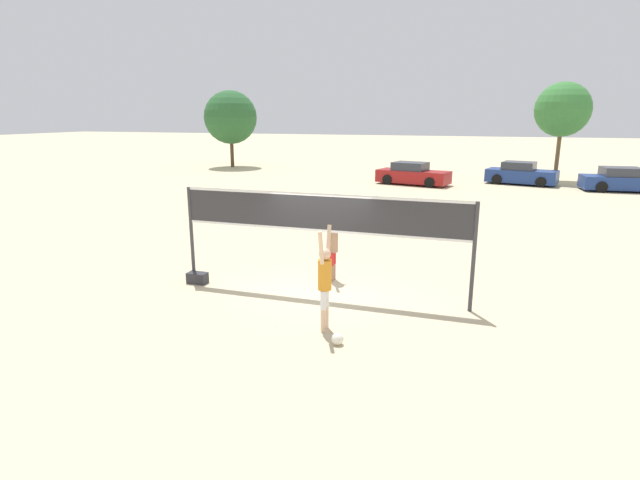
# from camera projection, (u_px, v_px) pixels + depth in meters

# --- Properties ---
(ground_plane) EXTENTS (200.00, 200.00, 0.00)m
(ground_plane) POSITION_uv_depth(u_px,v_px,m) (320.00, 294.00, 12.47)
(ground_plane) COLOR beige
(volleyball_net) EXTENTS (7.29, 0.09, 2.53)m
(volleyball_net) POSITION_uv_depth(u_px,v_px,m) (320.00, 220.00, 12.01)
(volleyball_net) COLOR #38383D
(volleyball_net) RESTS_ON ground_plane
(player_spiker) EXTENTS (0.28, 0.71, 2.18)m
(player_spiker) POSITION_uv_depth(u_px,v_px,m) (325.00, 277.00, 10.11)
(player_spiker) COLOR beige
(player_spiker) RESTS_ON ground_plane
(player_blocker) EXTENTS (0.28, 0.68, 1.97)m
(player_blocker) POSITION_uv_depth(u_px,v_px,m) (333.00, 244.00, 13.26)
(player_blocker) COLOR tan
(player_blocker) RESTS_ON ground_plane
(volleyball) EXTENTS (0.23, 0.23, 0.23)m
(volleyball) POSITION_uv_depth(u_px,v_px,m) (337.00, 339.00, 9.69)
(volleyball) COLOR silver
(volleyball) RESTS_ON ground_plane
(gear_bag) EXTENTS (0.52, 0.30, 0.29)m
(gear_bag) POSITION_uv_depth(u_px,v_px,m) (197.00, 278.00, 13.24)
(gear_bag) COLOR #2D2D33
(gear_bag) RESTS_ON ground_plane
(parked_car_near) EXTENTS (4.73, 2.23, 1.39)m
(parked_car_near) POSITION_uv_depth(u_px,v_px,m) (624.00, 180.00, 29.12)
(parked_car_near) COLOR navy
(parked_car_near) RESTS_ON ground_plane
(parked_car_mid) EXTENTS (4.83, 2.74, 1.42)m
(parked_car_mid) POSITION_uv_depth(u_px,v_px,m) (412.00, 175.00, 31.93)
(parked_car_mid) COLOR maroon
(parked_car_mid) RESTS_ON ground_plane
(parked_car_far) EXTENTS (4.56, 2.80, 1.43)m
(parked_car_far) POSITION_uv_depth(u_px,v_px,m) (521.00, 174.00, 32.10)
(parked_car_far) COLOR navy
(parked_car_far) RESTS_ON ground_plane
(tree_left_cluster) EXTENTS (4.41, 4.41, 6.36)m
(tree_left_cluster) POSITION_uv_depth(u_px,v_px,m) (231.00, 117.00, 41.88)
(tree_left_cluster) COLOR #4C3823
(tree_left_cluster) RESTS_ON ground_plane
(tree_right_cluster) EXTENTS (3.52, 3.52, 6.46)m
(tree_right_cluster) POSITION_uv_depth(u_px,v_px,m) (563.00, 110.00, 32.60)
(tree_right_cluster) COLOR brown
(tree_right_cluster) RESTS_ON ground_plane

